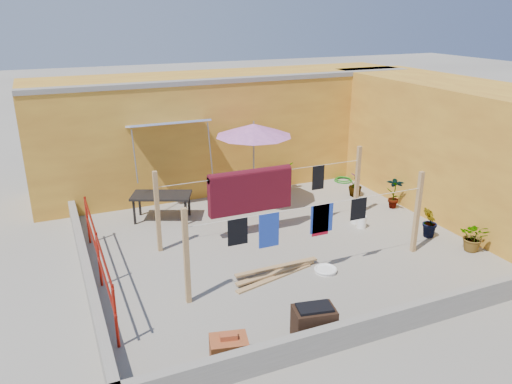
# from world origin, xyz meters

# --- Properties ---
(ground) EXTENTS (80.00, 80.00, 0.00)m
(ground) POSITION_xyz_m (0.00, 0.00, 0.00)
(ground) COLOR #9E998E
(ground) RESTS_ON ground
(wall_back) EXTENTS (11.00, 3.27, 3.21)m
(wall_back) POSITION_xyz_m (0.50, 4.69, 1.61)
(wall_back) COLOR gold
(wall_back) RESTS_ON ground
(wall_right) EXTENTS (2.40, 9.00, 3.20)m
(wall_right) POSITION_xyz_m (5.20, 0.00, 1.60)
(wall_right) COLOR gold
(wall_right) RESTS_ON ground
(parapet_front) EXTENTS (8.30, 0.16, 0.44)m
(parapet_front) POSITION_xyz_m (0.00, -3.58, 0.22)
(parapet_front) COLOR gray
(parapet_front) RESTS_ON ground
(parapet_left) EXTENTS (0.16, 7.30, 0.44)m
(parapet_left) POSITION_xyz_m (-4.08, 0.00, 0.22)
(parapet_left) COLOR gray
(parapet_left) RESTS_ON ground
(red_railing) EXTENTS (0.05, 4.20, 1.10)m
(red_railing) POSITION_xyz_m (-3.85, -0.20, 0.72)
(red_railing) COLOR #9D190F
(red_railing) RESTS_ON ground
(clothesline_rig) EXTENTS (5.09, 2.35, 1.80)m
(clothesline_rig) POSITION_xyz_m (-0.32, 0.57, 1.03)
(clothesline_rig) COLOR tan
(clothesline_rig) RESTS_ON ground
(patio_umbrella) EXTENTS (2.27, 2.27, 2.32)m
(patio_umbrella) POSITION_xyz_m (0.33, 2.26, 2.08)
(patio_umbrella) COLOR gray
(patio_umbrella) RESTS_ON ground
(outdoor_table) EXTENTS (1.59, 1.23, 0.67)m
(outdoor_table) POSITION_xyz_m (-2.04, 2.45, 0.60)
(outdoor_table) COLOR black
(outdoor_table) RESTS_ON ground
(brick_stack) EXTENTS (0.63, 0.52, 0.48)m
(brick_stack) POSITION_xyz_m (-2.41, -3.20, 0.21)
(brick_stack) COLOR #A15325
(brick_stack) RESTS_ON ground
(lumber_pile) EXTENTS (1.93, 0.59, 0.12)m
(lumber_pile) POSITION_xyz_m (-0.66, -1.15, 0.06)
(lumber_pile) COLOR tan
(lumber_pile) RESTS_ON ground
(brazier) EXTENTS (0.72, 0.55, 0.59)m
(brazier) POSITION_xyz_m (-0.98, -3.20, 0.28)
(brazier) COLOR black
(brazier) RESTS_ON ground
(white_basin) EXTENTS (0.46, 0.46, 0.08)m
(white_basin) POSITION_xyz_m (0.30, -1.43, 0.04)
(white_basin) COLOR white
(white_basin) RESTS_ON ground
(water_jug_a) EXTENTS (0.22, 0.22, 0.35)m
(water_jug_a) POSITION_xyz_m (2.20, 0.08, 0.15)
(water_jug_a) COLOR white
(water_jug_a) RESTS_ON ground
(water_jug_b) EXTENTS (0.23, 0.23, 0.36)m
(water_jug_b) POSITION_xyz_m (2.23, 0.38, 0.16)
(water_jug_b) COLOR white
(water_jug_b) RESTS_ON ground
(green_hose) EXTENTS (0.55, 0.55, 0.08)m
(green_hose) POSITION_xyz_m (3.70, 3.20, 0.04)
(green_hose) COLOR #1D7D1B
(green_hose) RESTS_ON ground
(plant_back_a) EXTENTS (0.98, 0.95, 0.83)m
(plant_back_a) POSITION_xyz_m (1.53, 3.20, 0.41)
(plant_back_a) COLOR #1E5B1A
(plant_back_a) RESTS_ON ground
(plant_back_b) EXTENTS (0.46, 0.46, 0.67)m
(plant_back_b) POSITION_xyz_m (3.29, 1.98, 0.33)
(plant_back_b) COLOR #1E5B1A
(plant_back_b) RESTS_ON ground
(plant_right_a) EXTENTS (0.54, 0.55, 0.87)m
(plant_right_a) POSITION_xyz_m (3.70, 0.81, 0.43)
(plant_right_a) COLOR #1E5B1A
(plant_right_a) RESTS_ON ground
(plant_right_b) EXTENTS (0.51, 0.53, 0.75)m
(plant_right_b) POSITION_xyz_m (3.29, -0.99, 0.38)
(plant_right_b) COLOR #1E5B1A
(plant_right_b) RESTS_ON ground
(plant_right_c) EXTENTS (0.78, 0.79, 0.66)m
(plant_right_c) POSITION_xyz_m (3.70, -1.89, 0.33)
(plant_right_c) COLOR #1E5B1A
(plant_right_c) RESTS_ON ground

